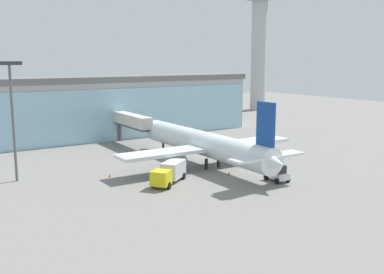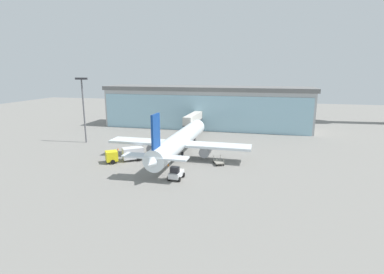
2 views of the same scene
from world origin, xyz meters
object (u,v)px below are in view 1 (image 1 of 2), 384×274
Objects in this scene: control_tower at (259,37)px; safety_cone_nose at (229,173)px; safety_cone_wingtip at (110,175)px; apron_light_mast at (12,110)px; jet_bridge at (130,121)px; baggage_cart at (261,160)px; catering_truck at (170,172)px; airplane at (205,144)px; pushback_tug at (278,174)px.

safety_cone_nose is at bearing -134.30° from control_tower.
safety_cone_wingtip is (-14.71, 8.29, 0.00)m from safety_cone_nose.
apron_light_mast is at bearing -150.76° from control_tower.
baggage_cart is (10.73, -25.34, -4.14)m from jet_bridge.
catering_truck is 9.33m from safety_cone_nose.
catering_truck is 18.44m from baggage_cart.
control_tower reaches higher than catering_truck.
apron_light_mast is at bearing 76.09° from airplane.
pushback_tug is (2.96, -12.85, -2.44)m from airplane.
apron_light_mast is at bearing -72.81° from catering_truck.
baggage_cart is 9.68m from safety_cone_nose.
safety_cone_wingtip is at bearing 84.01° from airplane.
jet_bridge reaches higher than safety_cone_nose.
jet_bridge is 22.25m from airplane.
apron_light_mast is 30.78m from safety_cone_nose.
baggage_cart reaches higher than safety_cone_nose.
control_tower is 91.46m from pushback_tug.
control_tower reaches higher than baggage_cart.
baggage_cart reaches higher than safety_cone_wingtip.
airplane is 9.70m from baggage_cart.
catering_truck is at bearing -138.88° from control_tower.
jet_bridge is 27.83m from baggage_cart.
pushback_tug is (-5.71, -9.64, 0.47)m from baggage_cart.
catering_truck is 9.13m from safety_cone_wingtip.
control_tower is 12.33× the size of baggage_cart.
safety_cone_wingtip is (-13.06, -20.37, -4.37)m from jet_bridge.
catering_truck is (-9.61, -5.42, -1.95)m from airplane.
safety_cone_nose is (26.05, -13.41, -9.45)m from apron_light_mast.
safety_cone_nose is (-9.09, -3.32, -0.23)m from baggage_cart.
pushback_tug is at bearing -54.57° from baggage_cart.
jet_bridge is 4.50× the size of pushback_tug.
safety_cone_wingtip is at bearing -24.27° from apron_light_mast.
control_tower reaches higher than airplane.
safety_cone_nose is at bearing 136.37° from catering_truck.
apron_light_mast is at bearing -129.92° from baggage_cart.
apron_light_mast is 29.24× the size of safety_cone_wingtip.
airplane is (-59.81, -55.17, -20.06)m from control_tower.
apron_light_mast is 15.62m from safety_cone_wingtip.
apron_light_mast is 0.46× the size of airplane.
catering_truck is (16.86, -12.29, -8.26)m from apron_light_mast.
jet_bridge is at bearing 32.01° from apron_light_mast.
airplane is 15.55m from safety_cone_wingtip.
baggage_cart is at bearing -131.21° from control_tower.
control_tower is at bearing -60.33° from jet_bridge.
pushback_tug reaches higher than baggage_cart.
safety_cone_nose is (-60.22, -61.70, -23.20)m from control_tower.
control_tower is at bearing 29.24° from apron_light_mast.
safety_cone_wingtip is (11.34, -5.11, -9.45)m from apron_light_mast.
jet_bridge reaches higher than baggage_cart.
apron_light_mast is (-86.27, -48.30, -13.75)m from control_tower.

